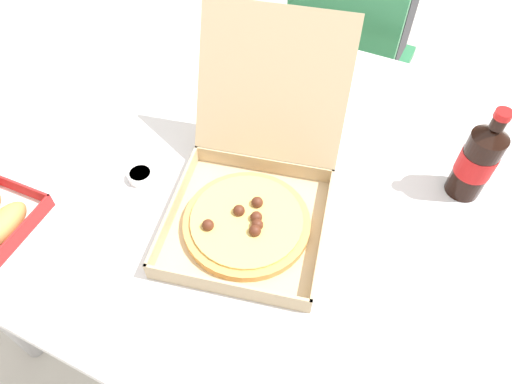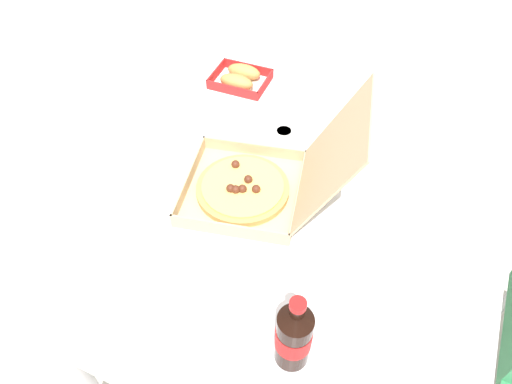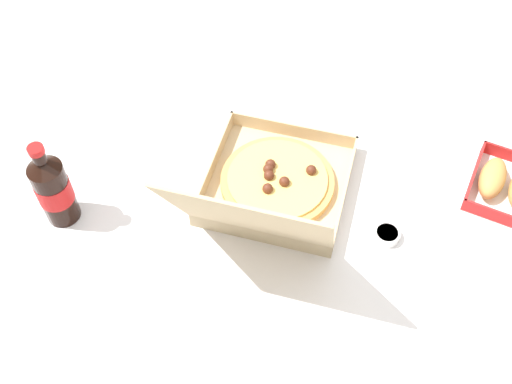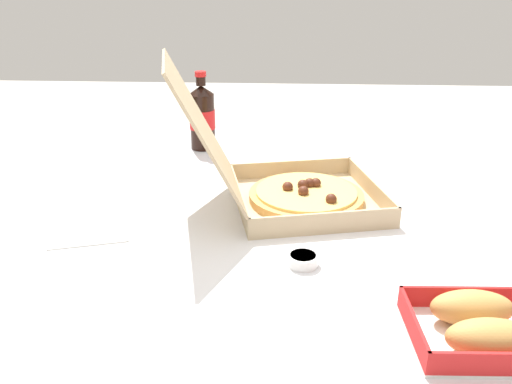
# 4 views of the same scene
# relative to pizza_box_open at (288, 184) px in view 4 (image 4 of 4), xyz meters

# --- Properties ---
(dining_table) EXTENTS (1.27, 1.06, 0.71)m
(dining_table) POSITION_rel_pizza_box_open_xyz_m (-0.05, 0.11, -0.11)
(dining_table) COLOR white
(dining_table) RESTS_ON ground_plane
(pizza_box_open) EXTENTS (0.40, 0.51, 0.32)m
(pizza_box_open) POSITION_rel_pizza_box_open_xyz_m (0.00, 0.00, 0.00)
(pizza_box_open) COLOR tan
(pizza_box_open) RESTS_ON dining_table
(bread_side_box) EXTENTS (0.16, 0.20, 0.06)m
(bread_side_box) POSITION_rel_pizza_box_open_xyz_m (-0.45, -0.27, -0.02)
(bread_side_box) COLOR white
(bread_side_box) RESTS_ON dining_table
(cola_bottle) EXTENTS (0.07, 0.07, 0.22)m
(cola_bottle) POSITION_rel_pizza_box_open_xyz_m (0.39, 0.25, 0.05)
(cola_bottle) COLOR black
(cola_bottle) RESTS_ON dining_table
(paper_menu) EXTENTS (0.24, 0.20, 0.00)m
(paper_menu) POSITION_rel_pizza_box_open_xyz_m (-0.11, 0.41, -0.05)
(paper_menu) COLOR white
(paper_menu) RESTS_ON dining_table
(dipping_sauce_cup) EXTENTS (0.06, 0.06, 0.02)m
(dipping_sauce_cup) POSITION_rel_pizza_box_open_xyz_m (-0.26, -0.03, -0.04)
(dipping_sauce_cup) COLOR white
(dipping_sauce_cup) RESTS_ON dining_table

